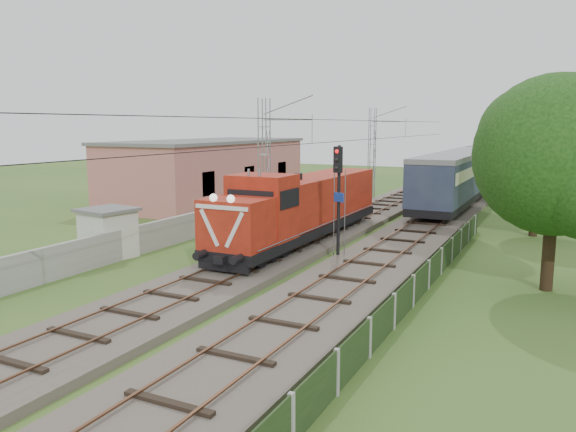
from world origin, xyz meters
The scene contains 15 objects.
ground centered at (0.00, 0.00, 0.00)m, with size 140.00×140.00×0.00m, color #345921.
track_main centered at (0.00, 7.00, 0.18)m, with size 4.20×70.00×0.45m.
track_side centered at (5.00, 20.00, 0.18)m, with size 4.20×80.00×0.45m.
catenary centered at (-2.95, 12.00, 4.05)m, with size 3.31×70.00×8.00m.
boundary_wall centered at (-6.50, 12.00, 0.75)m, with size 0.25×40.00×1.50m, color #9E9E99.
station_building centered at (-15.00, 24.00, 2.63)m, with size 8.40×20.40×5.22m.
fence centered at (8.00, 3.00, 0.60)m, with size 0.12×32.00×1.20m.
locomotive centered at (0.00, 10.73, 2.14)m, with size 2.83×16.15×4.10m.
coach_rake centered at (5.00, 66.49, 2.64)m, with size 3.21×95.76×3.71m.
signal_post centered at (3.03, 8.24, 3.82)m, with size 0.58×0.48×5.57m.
relay_hut centered at (-7.40, 3.95, 1.25)m, with size 2.73×2.73×2.47m.
tree_a centered at (12.33, 7.45, 5.29)m, with size 6.54×6.23×8.48m.
tree_b centered at (11.23, 19.18, 4.80)m, with size 5.94×5.66×7.70m.
tree_c centered at (11.44, 28.80, 4.49)m, with size 5.56×5.30×7.21m.
tree_d centered at (12.27, 47.44, 5.98)m, with size 7.39×7.04×9.58m.
Camera 1 is at (12.61, -16.47, 6.51)m, focal length 35.00 mm.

